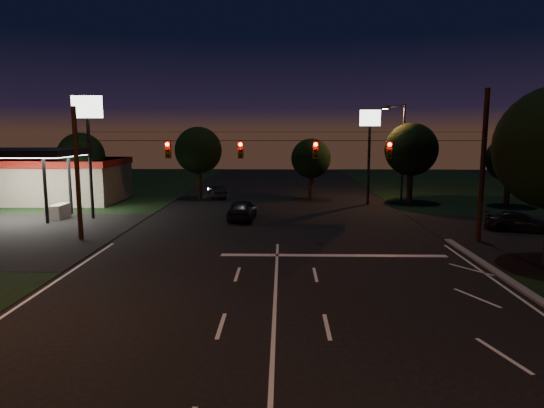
{
  "coord_description": "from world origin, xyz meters",
  "views": [
    {
      "loc": [
        0.28,
        -13.62,
        6.56
      ],
      "look_at": [
        -0.24,
        9.94,
        3.0
      ],
      "focal_mm": 32.0,
      "sensor_mm": 36.0,
      "label": 1
    }
  ],
  "objects_px": {
    "car_oncoming_b": "(217,192)",
    "car_cross": "(520,222)",
    "car_oncoming_a": "(242,209)",
    "utility_pole_right": "(478,242)"
  },
  "relations": [
    {
      "from": "utility_pole_right",
      "to": "car_oncoming_a",
      "type": "height_order",
      "value": "utility_pole_right"
    },
    {
      "from": "car_oncoming_a",
      "to": "car_oncoming_b",
      "type": "distance_m",
      "value": 12.2
    },
    {
      "from": "car_oncoming_a",
      "to": "car_cross",
      "type": "distance_m",
      "value": 19.07
    },
    {
      "from": "car_oncoming_b",
      "to": "car_cross",
      "type": "relative_size",
      "value": 0.86
    },
    {
      "from": "utility_pole_right",
      "to": "car_cross",
      "type": "height_order",
      "value": "utility_pole_right"
    },
    {
      "from": "car_oncoming_a",
      "to": "car_cross",
      "type": "relative_size",
      "value": 1.04
    },
    {
      "from": "car_oncoming_b",
      "to": "car_cross",
      "type": "height_order",
      "value": "car_cross"
    },
    {
      "from": "car_oncoming_a",
      "to": "car_oncoming_b",
      "type": "relative_size",
      "value": 1.22
    },
    {
      "from": "car_oncoming_b",
      "to": "car_oncoming_a",
      "type": "bearing_deg",
      "value": 89.44
    },
    {
      "from": "car_oncoming_b",
      "to": "utility_pole_right",
      "type": "bearing_deg",
      "value": 117.51
    }
  ]
}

